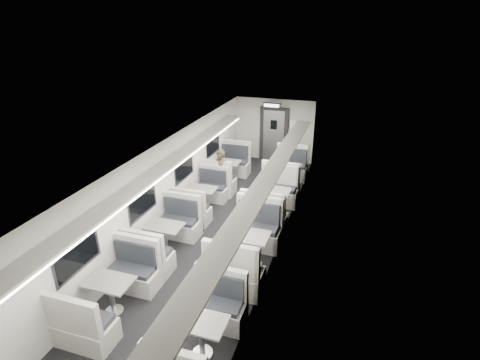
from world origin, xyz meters
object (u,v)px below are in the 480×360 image
Objects in this scene: booth_right_b at (272,203)px; booth_left_d at (112,296)px; booth_left_a at (226,172)px; exit_sign at (272,105)px; booth_left_c at (165,238)px; booth_right_c at (247,250)px; booth_left_b at (202,199)px; booth_right_d at (202,337)px; passenger at (221,174)px; vestibule_door at (274,135)px; booth_right_a at (286,176)px.

booth_left_d is at bearing -113.58° from booth_right_b.
booth_left_d is 5.00m from booth_right_b.
exit_sign is (1.00, 2.15, 1.88)m from booth_left_a.
booth_right_c is (2.00, 0.07, 0.05)m from booth_left_c.
booth_left_c is at bearing -90.00° from booth_left_a.
booth_left_b is 0.97× the size of booth_right_d.
booth_left_d is at bearing 169.22° from booth_right_d.
passenger is (-1.80, 0.76, 0.35)m from booth_right_b.
booth_left_b is 1.10m from passenger.
booth_right_d is at bearing -73.50° from booth_left_a.
vestibule_door reaches higher than passenger.
vestibule_door is (0.80, 3.67, 0.27)m from passenger.
passenger reaches higher than booth_right_a.
exit_sign reaches higher than booth_right_a.
vestibule_door is at bearing 77.92° from booth_left_b.
booth_left_b is 2.02m from booth_right_b.
booth_right_b is 1.98m from passenger.
booth_right_d is at bearing -90.00° from booth_right_a.
booth_right_d is at bearing -67.03° from booth_left_b.
booth_right_d is (0.00, -4.96, -0.05)m from booth_right_b.
passenger is 0.73× the size of vestibule_door.
exit_sign reaches higher than booth_right_c.
vestibule_door is (1.00, 2.64, 0.64)m from booth_left_a.
booth_right_b is at bearing -77.27° from vestibule_door.
booth_right_c is 1.15× the size of booth_right_d.
booth_right_b is at bearing 90.00° from booth_right_c.
booth_left_d is at bearing -80.70° from passenger.
exit_sign is (0.80, 3.18, 1.51)m from passenger.
vestibule_door is (-1.00, 6.84, 0.62)m from booth_right_c.
passenger is at bearing -104.13° from exit_sign.
passenger is (0.20, 5.34, 0.40)m from booth_left_d.
booth_right_b is at bearing 90.00° from booth_right_d.
booth_left_b is at bearing 90.00° from booth_left_d.
booth_left_c is at bearing -98.86° from exit_sign.
booth_right_c is 6.94m from vestibule_door.
booth_right_c is at bearing -48.95° from passenger.
booth_left_c is 0.89× the size of booth_right_b.
booth_left_a is 2.89m from vestibule_door.
booth_right_c is at bearing 47.38° from booth_left_d.
passenger is (-1.80, -1.28, 0.37)m from booth_right_a.
booth_left_c is 1.00× the size of vestibule_door.
passenger is (-1.80, 3.17, 0.35)m from booth_right_c.
booth_right_b reaches higher than booth_right_d.
exit_sign is (1.00, 8.52, 1.91)m from booth_left_d.
passenger is at bearing 119.62° from booth_right_c.
booth_right_b is (0.00, -2.04, 0.02)m from booth_right_a.
booth_right_c reaches higher than booth_right_d.
booth_right_c reaches higher than booth_right_a.
booth_right_a is 2.66m from vestibule_door.
booth_right_c is 6.69m from exit_sign.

